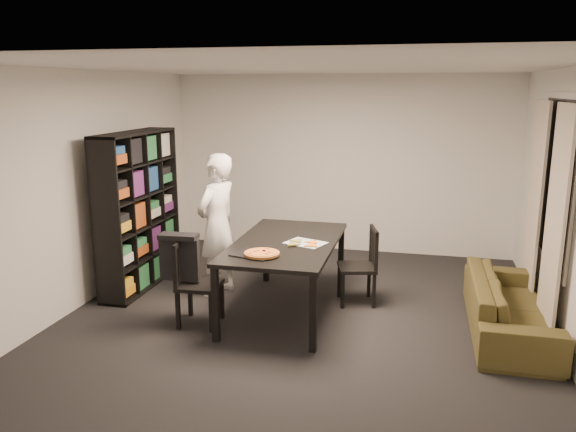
% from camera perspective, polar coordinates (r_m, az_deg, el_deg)
% --- Properties ---
extents(room, '(5.01, 5.51, 2.61)m').
position_cam_1_polar(room, '(5.67, 1.44, 1.67)').
color(room, black).
rests_on(room, ground).
extents(window_pane, '(0.02, 1.40, 1.60)m').
position_cam_1_polar(window_pane, '(6.25, 25.61, 3.32)').
color(window_pane, black).
rests_on(window_pane, room).
extents(window_frame, '(0.03, 1.52, 1.72)m').
position_cam_1_polar(window_frame, '(6.25, 25.56, 3.32)').
color(window_frame, white).
rests_on(window_frame, room).
extents(curtain_left, '(0.03, 0.70, 2.25)m').
position_cam_1_polar(curtain_left, '(5.80, 25.48, -0.87)').
color(curtain_left, beige).
rests_on(curtain_left, room).
extents(curtain_right, '(0.03, 0.70, 2.25)m').
position_cam_1_polar(curtain_right, '(6.80, 23.75, 1.17)').
color(curtain_right, beige).
rests_on(curtain_right, room).
extents(bookshelf, '(0.35, 1.50, 1.90)m').
position_cam_1_polar(bookshelf, '(7.04, -14.93, 0.55)').
color(bookshelf, black).
rests_on(bookshelf, room).
extents(dining_table, '(1.06, 1.91, 0.79)m').
position_cam_1_polar(dining_table, '(6.05, -0.22, -3.21)').
color(dining_table, black).
rests_on(dining_table, room).
extents(chair_left, '(0.43, 0.43, 0.89)m').
position_cam_1_polar(chair_left, '(5.88, -9.78, -6.12)').
color(chair_left, black).
rests_on(chair_left, room).
extents(chair_right, '(0.50, 0.50, 0.88)m').
position_cam_1_polar(chair_right, '(6.41, 7.77, -4.49)').
color(chair_right, black).
rests_on(chair_right, room).
extents(draped_jacket, '(0.42, 0.19, 0.49)m').
position_cam_1_polar(draped_jacket, '(5.86, -10.97, -3.93)').
color(draped_jacket, black).
rests_on(draped_jacket, chair_left).
extents(person, '(0.57, 0.71, 1.68)m').
position_cam_1_polar(person, '(6.60, -7.20, -0.92)').
color(person, white).
rests_on(person, room).
extents(baking_tray, '(0.47, 0.42, 0.01)m').
position_cam_1_polar(baking_tray, '(5.56, -3.44, -3.89)').
color(baking_tray, black).
rests_on(baking_tray, dining_table).
extents(pepperoni_pizza, '(0.35, 0.35, 0.03)m').
position_cam_1_polar(pepperoni_pizza, '(5.51, -2.67, -3.80)').
color(pepperoni_pizza, '#B06D33').
rests_on(pepperoni_pizza, dining_table).
extents(kitchen_towel, '(0.48, 0.42, 0.01)m').
position_cam_1_polar(kitchen_towel, '(5.95, 1.80, -2.76)').
color(kitchen_towel, white).
rests_on(kitchen_towel, dining_table).
extents(pizza_slices, '(0.42, 0.37, 0.01)m').
position_cam_1_polar(pizza_slices, '(5.90, 1.58, -2.77)').
color(pizza_slices, '#C4833D').
rests_on(pizza_slices, dining_table).
extents(sofa, '(0.75, 1.91, 0.56)m').
position_cam_1_polar(sofa, '(6.10, 21.58, -8.46)').
color(sofa, '#403819').
rests_on(sofa, room).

